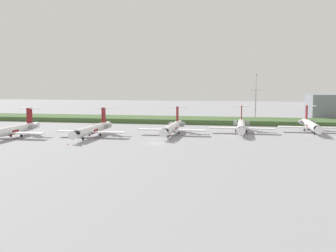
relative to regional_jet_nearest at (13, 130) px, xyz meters
name	(u,v)px	position (x,y,z in m)	size (l,w,h in m)	color
ground_plane	(173,131)	(47.59, 26.54, -2.54)	(500.00, 500.00, 0.00)	#939399
grass_berm	(186,120)	(47.59, 59.92, -1.53)	(320.00, 20.00, 2.01)	#426033
regional_jet_nearest	(13,130)	(0.00, 0.00, 0.00)	(22.81, 31.00, 9.00)	white
regional_jet_second	(93,129)	(24.36, 7.00, 0.00)	(22.81, 31.00, 9.00)	white
regional_jet_third	(172,127)	(48.99, 17.14, 0.00)	(22.81, 31.00, 9.00)	white
regional_jet_fourth	(241,126)	(71.98, 26.39, 0.00)	(22.81, 31.00, 9.00)	white
regional_jet_fifth	(311,125)	(96.49, 33.93, 0.00)	(22.81, 31.00, 9.00)	white
antenna_mast	(256,101)	(78.22, 73.30, 6.53)	(4.40, 0.50, 21.78)	#B2B2B7
safety_cone_front_marker	(68,144)	(23.69, -10.30, -2.26)	(0.44, 0.44, 0.55)	orange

